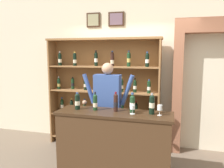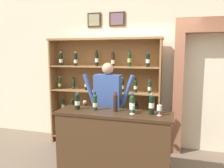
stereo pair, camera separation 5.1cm
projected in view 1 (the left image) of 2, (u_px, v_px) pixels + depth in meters
back_wall at (132, 66)px, 4.62m from camera, size 12.00×0.19×3.28m
wine_shelf at (104, 90)px, 4.52m from camera, size 2.30×0.36×2.19m
archway_doorway at (215, 80)px, 4.12m from camera, size 1.50×0.45×2.51m
tasting_counter at (114, 145)px, 3.35m from camera, size 1.72×0.51×1.03m
shopkeeper at (108, 101)px, 3.82m from camera, size 0.94×0.22×1.73m
tasting_bottle_chianti at (77, 101)px, 3.43m from camera, size 0.08×0.08×0.27m
tasting_bottle_rosso at (95, 102)px, 3.38m from camera, size 0.07×0.07×0.28m
tasting_bottle_brunello at (116, 102)px, 3.31m from camera, size 0.07×0.07×0.29m
tasting_bottle_prosecco at (132, 103)px, 3.26m from camera, size 0.08×0.08×0.29m
tasting_bottle_riserva at (152, 104)px, 3.16m from camera, size 0.08×0.08×0.30m
wine_glass_right at (132, 108)px, 3.17m from camera, size 0.07×0.07×0.13m
wine_glass_spare at (160, 108)px, 3.09m from camera, size 0.07×0.07×0.15m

